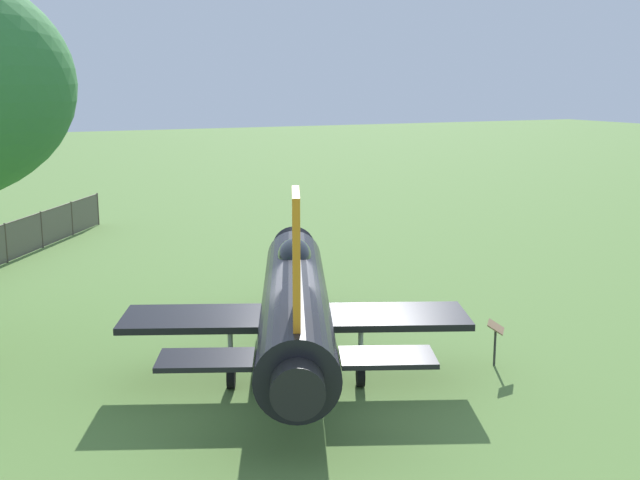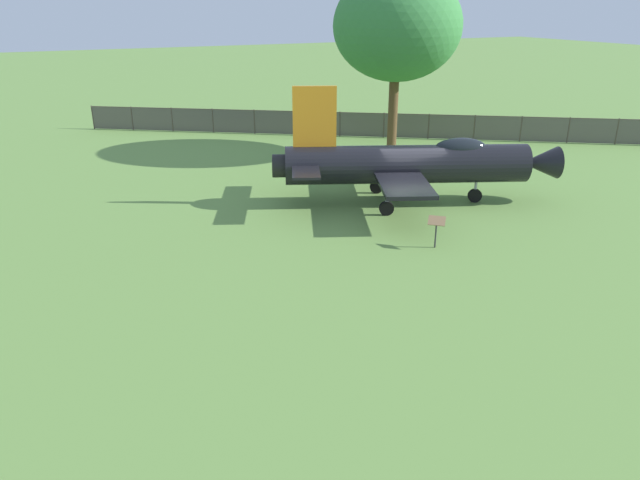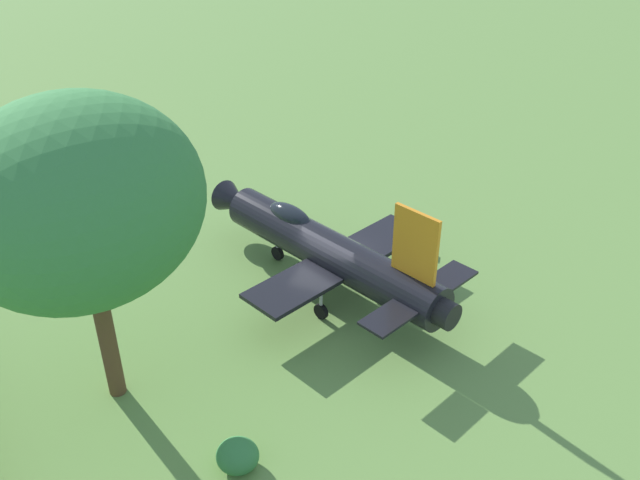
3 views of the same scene
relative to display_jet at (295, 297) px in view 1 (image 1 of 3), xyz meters
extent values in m
plane|color=#668E42|center=(0.34, -0.14, -1.79)|extent=(200.00, 200.00, 0.00)
cylinder|color=black|center=(0.34, -0.14, -0.05)|extent=(10.13, 5.50, 1.63)
cone|color=black|center=(-4.96, 2.09, -0.05)|extent=(2.01, 1.90, 1.38)
cylinder|color=black|center=(5.32, -2.24, -0.05)|extent=(0.93, 1.13, 0.98)
ellipsoid|color=black|center=(-1.75, 0.74, 0.64)|extent=(2.38, 1.68, 0.84)
cube|color=orange|center=(3.95, -1.66, 2.00)|extent=(1.71, 0.83, 2.47)
cube|color=black|center=(-0.14, -2.60, -0.25)|extent=(3.05, 3.76, 0.16)
cube|color=black|center=(1.76, 1.91, -0.25)|extent=(3.05, 3.76, 0.16)
cube|color=black|center=(3.66, -3.40, 0.11)|extent=(1.71, 2.09, 0.10)
cube|color=black|center=(4.99, -0.24, 0.11)|extent=(1.71, 2.09, 0.10)
cylinder|color=#A5A8AD|center=(-2.51, 1.06, -0.85)|extent=(0.12, 0.12, 1.28)
cylinder|color=black|center=(-2.51, 1.06, -1.49)|extent=(0.62, 0.40, 0.60)
cylinder|color=#A5A8AD|center=(0.70, -1.94, -0.85)|extent=(0.12, 0.12, 1.28)
cylinder|color=black|center=(0.70, -1.94, -1.49)|extent=(0.62, 0.40, 0.60)
cylinder|color=#A5A8AD|center=(1.88, 0.85, -0.85)|extent=(0.12, 0.12, 1.28)
cylinder|color=black|center=(1.88, 0.85, -1.49)|extent=(0.62, 0.40, 0.60)
cylinder|color=#4C4238|center=(-22.48, -1.07, -1.00)|extent=(0.08, 0.08, 1.59)
cylinder|color=#4C4238|center=(-20.10, -2.65, -1.00)|extent=(0.08, 0.08, 1.59)
cylinder|color=#4C4238|center=(-17.73, -4.23, -1.00)|extent=(0.08, 0.08, 1.59)
cylinder|color=#4C4238|center=(-15.36, -5.80, -1.00)|extent=(0.08, 0.08, 1.59)
cylinder|color=#333333|center=(2.11, 4.55, -1.34)|extent=(0.06, 0.06, 0.90)
cube|color=olive|center=(2.11, 4.55, -0.77)|extent=(0.71, 0.69, 0.25)
camera|label=1|loc=(17.20, -7.37, 5.24)|focal=43.93mm
camera|label=2|loc=(14.23, 20.31, 6.37)|focal=33.09mm
camera|label=3|loc=(8.36, -20.47, 13.79)|focal=38.27mm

